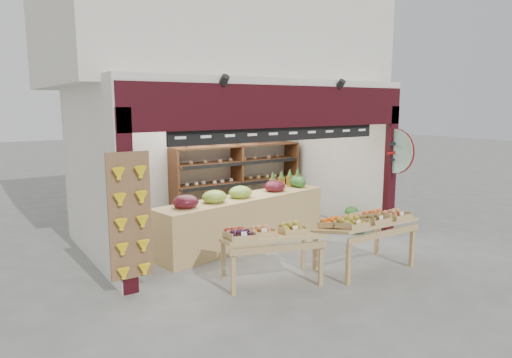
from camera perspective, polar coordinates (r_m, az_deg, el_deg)
The scene contains 11 objects.
ground at distance 9.04m, azimuth -0.70°, elevation -7.97°, with size 60.00×60.00×0.00m, color slate.
shop_structure at distance 10.10m, azimuth -5.93°, elevation 16.29°, with size 6.36×5.12×5.40m.
banana_board at distance 6.57m, azimuth -15.37°, elevation -4.84°, with size 0.60×0.15×1.80m.
gift_sign at distance 9.66m, azimuth 16.96°, elevation 3.35°, with size 0.04×0.93×0.92m.
back_shelving at distance 10.83m, azimuth -2.36°, elevation 1.57°, with size 3.29×0.54×2.01m.
refrigerator at distance 9.46m, azimuth -16.77°, elevation -1.95°, with size 0.70×0.70×1.80m, color silver.
cardboard_stack at distance 9.15m, azimuth -8.59°, elevation -6.14°, with size 1.03×0.76×0.72m.
mid_counter at distance 8.82m, azimuth -1.52°, elevation -4.96°, with size 3.82×1.37×1.16m.
display_table_left at distance 6.96m, azimuth 0.98°, elevation -7.16°, with size 1.64×1.22×0.95m.
display_table_right at distance 7.68m, azimuth 13.48°, elevation -5.27°, with size 1.58×0.90×1.00m.
watermelon_pile at distance 9.97m, azimuth 11.81°, elevation -5.44°, with size 0.70×0.70×0.55m.
Camera 1 is at (-4.68, -7.25, 2.69)m, focal length 32.00 mm.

